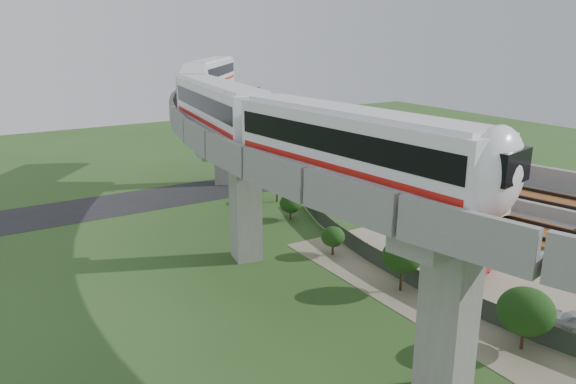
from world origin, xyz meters
The scene contains 13 objects.
ground centered at (0.00, 0.00, 0.00)m, with size 160.00×160.00×0.00m, color #305120.
dirt_lot centered at (14.00, -2.00, 0.02)m, with size 18.00×26.00×0.04m, color gray.
asphalt_road centered at (0.00, 30.00, 0.01)m, with size 60.00×8.00×0.03m, color #232326.
viaduct centered at (3.84, 0.00, 9.05)m, with size 19.58×73.98×11.40m.
metro_train centered at (2.38, 15.43, 12.31)m, with size 20.13×59.18×3.64m.
fence centered at (9.75, 0.00, 0.75)m, with size 3.87×38.73×1.50m.
tree_0 centered at (10.58, 22.05, 1.98)m, with size 1.86×1.86×2.78m.
tree_1 centered at (8.77, 16.42, 1.63)m, with size 2.11×2.11×2.53m.
tree_2 centered at (7.06, 7.23, 1.58)m, with size 1.91×1.91×2.40m.
tree_3 centered at (7.29, -0.50, 2.62)m, with size 2.78×2.78×3.81m.
tree_4 centered at (8.08, -9.68, 2.41)m, with size 3.15×3.15×3.75m.
car_red centered at (13.61, -1.58, 0.72)m, with size 1.44×4.13×1.36m, color #A90F15.
car_dark centered at (14.40, 2.95, 0.63)m, with size 1.65×4.06×1.18m, color black.
Camera 1 is at (-18.03, -26.75, 17.59)m, focal length 35.00 mm.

